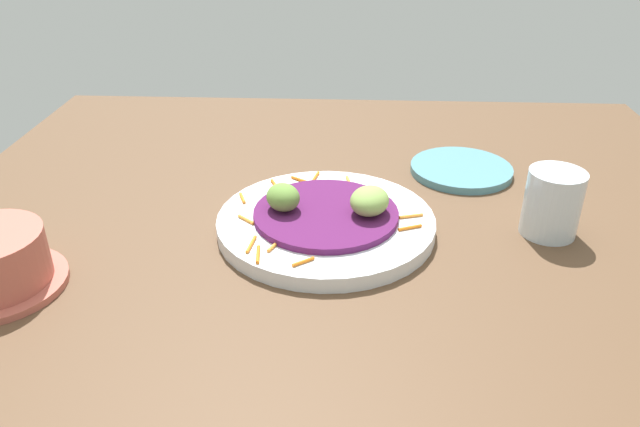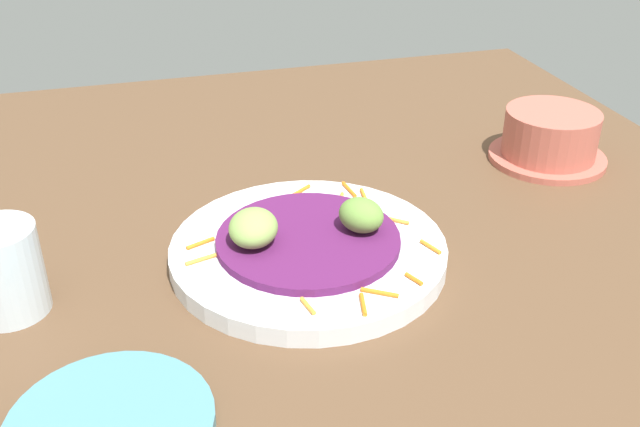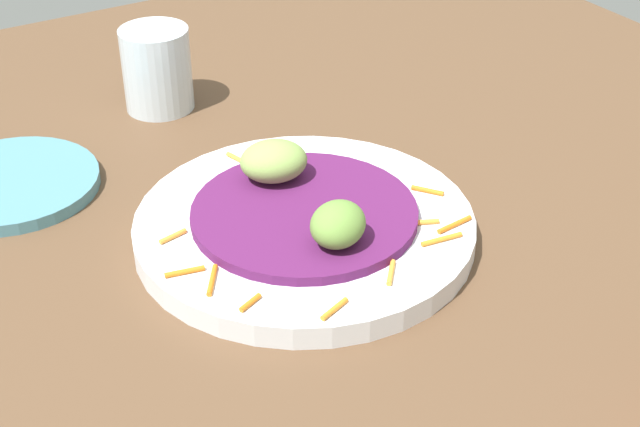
{
  "view_description": "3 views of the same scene",
  "coord_description": "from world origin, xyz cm",
  "px_view_note": "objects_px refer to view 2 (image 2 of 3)",
  "views": [
    {
      "loc": [
        -63.34,
        -0.81,
        40.89
      ],
      "look_at": [
        1.58,
        2.37,
        5.22
      ],
      "focal_mm": 34.39,
      "sensor_mm": 36.0,
      "label": 1
    },
    {
      "loc": [
        62.22,
        -13.76,
        41.85
      ],
      "look_at": [
        2.77,
        3.02,
        6.81
      ],
      "focal_mm": 41.21,
      "sensor_mm": 36.0,
      "label": 2
    },
    {
      "loc": [
        33.88,
        54.65,
        44.4
      ],
      "look_at": [
        2.8,
        3.47,
        5.13
      ],
      "focal_mm": 51.98,
      "sensor_mm": 36.0,
      "label": 3
    }
  ],
  "objects_px": {
    "main_plate": "(308,251)",
    "guac_scoop_left": "(361,215)",
    "terracotta_bowl": "(550,138)",
    "side_plate_small": "(110,425)",
    "water_glass": "(3,271)",
    "guac_scoop_center": "(253,228)"
  },
  "relations": [
    {
      "from": "side_plate_small",
      "to": "terracotta_bowl",
      "type": "bearing_deg",
      "value": 120.45
    },
    {
      "from": "terracotta_bowl",
      "to": "guac_scoop_center",
      "type": "bearing_deg",
      "value": -71.09
    },
    {
      "from": "water_glass",
      "to": "guac_scoop_left",
      "type": "bearing_deg",
      "value": 90.83
    },
    {
      "from": "guac_scoop_center",
      "to": "side_plate_small",
      "type": "distance_m",
      "value": 0.23
    },
    {
      "from": "guac_scoop_left",
      "to": "side_plate_small",
      "type": "xyz_separation_m",
      "value": [
        0.18,
        -0.25,
        -0.04
      ]
    },
    {
      "from": "guac_scoop_left",
      "to": "water_glass",
      "type": "xyz_separation_m",
      "value": [
        0.0,
        -0.33,
        -0.0
      ]
    },
    {
      "from": "guac_scoop_center",
      "to": "terracotta_bowl",
      "type": "bearing_deg",
      "value": 108.91
    },
    {
      "from": "main_plate",
      "to": "guac_scoop_left",
      "type": "height_order",
      "value": "guac_scoop_left"
    },
    {
      "from": "guac_scoop_center",
      "to": "guac_scoop_left",
      "type": "bearing_deg",
      "value": 87.56
    },
    {
      "from": "guac_scoop_left",
      "to": "terracotta_bowl",
      "type": "bearing_deg",
      "value": 115.68
    },
    {
      "from": "main_plate",
      "to": "side_plate_small",
      "type": "bearing_deg",
      "value": -47.37
    },
    {
      "from": "guac_scoop_center",
      "to": "water_glass",
      "type": "bearing_deg",
      "value": -87.61
    },
    {
      "from": "guac_scoop_left",
      "to": "guac_scoop_center",
      "type": "height_order",
      "value": "same"
    },
    {
      "from": "terracotta_bowl",
      "to": "water_glass",
      "type": "distance_m",
      "value": 0.64
    },
    {
      "from": "water_glass",
      "to": "guac_scoop_center",
      "type": "bearing_deg",
      "value": 92.39
    },
    {
      "from": "guac_scoop_left",
      "to": "side_plate_small",
      "type": "distance_m",
      "value": 0.31
    },
    {
      "from": "guac_scoop_center",
      "to": "water_glass",
      "type": "relative_size",
      "value": 0.67
    },
    {
      "from": "main_plate",
      "to": "guac_scoop_center",
      "type": "height_order",
      "value": "guac_scoop_center"
    },
    {
      "from": "guac_scoop_left",
      "to": "guac_scoop_center",
      "type": "xyz_separation_m",
      "value": [
        -0.0,
        -0.11,
        0.0
      ]
    },
    {
      "from": "main_plate",
      "to": "guac_scoop_left",
      "type": "relative_size",
      "value": 5.83
    },
    {
      "from": "side_plate_small",
      "to": "water_glass",
      "type": "xyz_separation_m",
      "value": [
        -0.17,
        -0.08,
        0.04
      ]
    },
    {
      "from": "guac_scoop_center",
      "to": "side_plate_small",
      "type": "bearing_deg",
      "value": -38.02
    }
  ]
}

